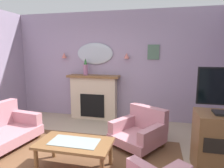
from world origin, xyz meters
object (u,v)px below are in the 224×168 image
wall_sconce_right (127,56)px  framed_picture (153,52)px  wall_sconce_left (64,55)px  wall_mirror (95,54)px  fireplace (94,97)px  tv_cabinet (224,144)px  armchair_near_fireplace (140,130)px  coffee_table (75,146)px  mantel_vase_left (86,67)px

wall_sconce_right → framed_picture: bearing=5.3°
wall_sconce_left → wall_sconce_right: same height
wall_sconce_right → framed_picture: framed_picture is taller
wall_sconce_left → wall_sconce_right: bearing=0.0°
wall_mirror → wall_sconce_left: wall_mirror is taller
wall_mirror → wall_sconce_right: wall_mirror is taller
fireplace → wall_mirror: bearing=90.0°
tv_cabinet → wall_mirror: bearing=141.6°
wall_mirror → armchair_near_fireplace: wall_mirror is taller
wall_sconce_left → tv_cabinet: wall_sconce_left is taller
wall_sconce_left → coffee_table: wall_sconce_left is taller
fireplace → wall_sconce_right: wall_sconce_right is taller
framed_picture → tv_cabinet: size_ratio=0.40×
tv_cabinet → framed_picture: bearing=117.7°
wall_sconce_left → armchair_near_fireplace: size_ratio=0.12×
mantel_vase_left → wall_mirror: size_ratio=0.45×
mantel_vase_left → wall_sconce_right: wall_sconce_right is taller
framed_picture → armchair_near_fireplace: framed_picture is taller
wall_mirror → wall_sconce_right: bearing=-3.4°
mantel_vase_left → wall_sconce_right: size_ratio=3.11×
wall_sconce_right → wall_mirror: bearing=176.6°
wall_sconce_right → tv_cabinet: size_ratio=0.16×
framed_picture → coffee_table: framed_picture is taller
wall_sconce_right → coffee_table: (-0.39, -2.39, -1.28)m
wall_sconce_right → armchair_near_fireplace: 2.00m
mantel_vase_left → armchair_near_fireplace: size_ratio=0.39×
wall_mirror → fireplace: bearing=-90.0°
framed_picture → mantel_vase_left: bearing=-174.0°
wall_mirror → wall_sconce_left: 0.85m
wall_mirror → wall_sconce_right: (0.85, -0.05, -0.05)m
fireplace → framed_picture: bearing=5.8°
framed_picture → armchair_near_fireplace: (-0.16, -1.44, -1.44)m
wall_mirror → coffee_table: wall_mirror is taller
fireplace → armchair_near_fireplace: fireplace is taller
wall_sconce_left → tv_cabinet: bearing=-30.2°
wall_sconce_right → framed_picture: size_ratio=0.39×
coffee_table → wall_sconce_right: bearing=80.7°
fireplace → coffee_table: bearing=-78.7°
wall_sconce_right → tv_cabinet: (1.73, -2.00, -1.21)m
wall_sconce_right → armchair_near_fireplace: size_ratio=0.12×
wall_sconce_right → armchair_near_fireplace: (0.49, -1.38, -1.35)m
mantel_vase_left → fireplace: bearing=8.1°
wall_mirror → tv_cabinet: 3.53m
framed_picture → coffee_table: (-1.04, -2.45, -1.37)m
wall_sconce_left → armchair_near_fireplace: (2.19, -1.38, -1.35)m
wall_sconce_right → coffee_table: wall_sconce_right is taller
wall_mirror → coffee_table: 2.82m
coffee_table → wall_mirror: bearing=100.7°
wall_sconce_right → wall_sconce_left: bearing=180.0°
wall_sconce_left → tv_cabinet: (3.43, -2.00, -1.21)m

